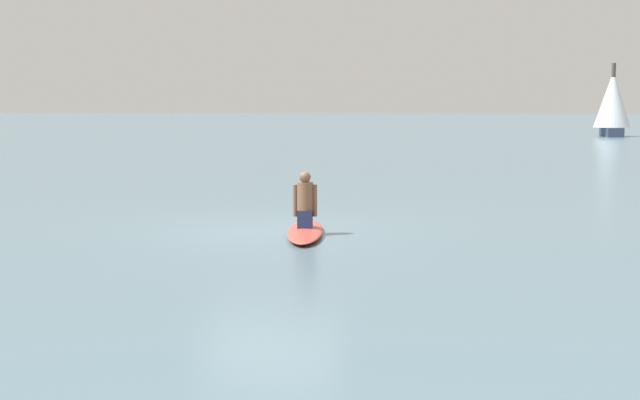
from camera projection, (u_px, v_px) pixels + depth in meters
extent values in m
plane|color=slate|center=(270.00, 231.00, 15.99)|extent=(400.00, 400.00, 0.00)
ellipsoid|color=#D84C3F|center=(305.00, 231.00, 15.55)|extent=(1.14, 3.06, 0.14)
cube|color=navy|center=(305.00, 219.00, 15.53)|extent=(0.32, 0.38, 0.31)
cylinder|color=brown|center=(305.00, 197.00, 15.48)|extent=(0.34, 0.34, 0.52)
sphere|color=brown|center=(305.00, 177.00, 15.44)|extent=(0.21, 0.21, 0.21)
cylinder|color=brown|center=(295.00, 200.00, 15.49)|extent=(0.10, 0.10, 0.57)
cylinder|color=brown|center=(315.00, 200.00, 15.49)|extent=(0.10, 0.10, 0.57)
cube|color=#2D3851|center=(611.00, 132.00, 62.66)|extent=(1.28, 3.74, 0.67)
cylinder|color=#4C4238|center=(613.00, 95.00, 62.37)|extent=(0.30, 0.30, 4.62)
cone|color=white|center=(613.00, 99.00, 62.40)|extent=(2.71, 2.71, 4.07)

